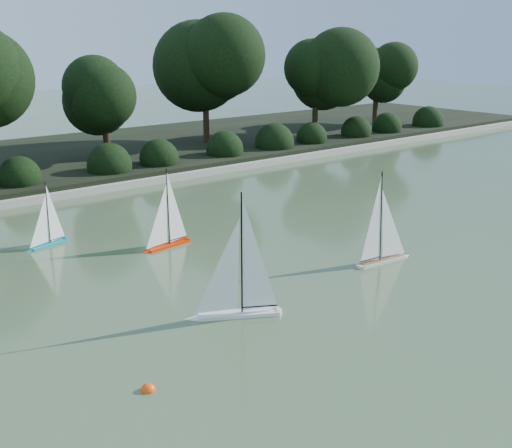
% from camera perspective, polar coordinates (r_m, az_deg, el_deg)
% --- Properties ---
extents(ground, '(80.00, 80.00, 0.00)m').
position_cam_1_polar(ground, '(9.96, 12.64, -6.27)').
color(ground, '#3B4B2D').
rests_on(ground, ground).
extents(pond_coping, '(40.00, 0.35, 0.18)m').
position_cam_1_polar(pond_coping, '(16.71, -12.30, 3.33)').
color(pond_coping, gray).
rests_on(pond_coping, ground).
extents(far_bank, '(40.00, 8.00, 0.30)m').
position_cam_1_polar(far_bank, '(20.27, -17.58, 5.39)').
color(far_bank, black).
rests_on(far_bank, ground).
extents(tree_line, '(26.31, 3.93, 4.39)m').
position_cam_1_polar(tree_line, '(19.06, -12.90, 12.64)').
color(tree_line, black).
rests_on(tree_line, ground).
extents(shrub_hedge, '(29.10, 1.10, 1.10)m').
position_cam_1_polar(shrub_hedge, '(17.42, -13.75, 4.98)').
color(shrub_hedge, black).
rests_on(shrub_hedge, ground).
extents(sailboat_white_a, '(1.29, 0.85, 1.90)m').
position_cam_1_polar(sailboat_white_a, '(8.95, -2.28, -6.47)').
color(sailboat_white_a, silver).
rests_on(sailboat_white_a, ground).
extents(sailboat_white_b, '(1.25, 0.32, 1.70)m').
position_cam_1_polar(sailboat_white_b, '(11.30, 11.53, -2.02)').
color(sailboat_white_b, silver).
rests_on(sailboat_white_b, ground).
extents(sailboat_orange, '(1.14, 0.31, 1.55)m').
position_cam_1_polar(sailboat_orange, '(11.92, -8.18, -0.97)').
color(sailboat_orange, red).
rests_on(sailboat_orange, ground).
extents(sailboat_teal, '(0.93, 0.38, 1.28)m').
position_cam_1_polar(sailboat_teal, '(12.51, -18.26, -1.02)').
color(sailboat_teal, '#0C8593').
rests_on(sailboat_teal, ground).
extents(race_buoy, '(0.17, 0.17, 0.17)m').
position_cam_1_polar(race_buoy, '(7.43, -9.55, -14.38)').
color(race_buoy, '#FB450D').
rests_on(race_buoy, ground).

